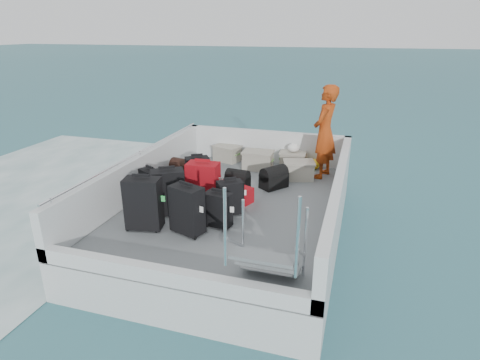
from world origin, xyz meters
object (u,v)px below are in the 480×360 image
object	(u,v)px
suitcase_8	(231,194)
crate_0	(227,154)
suitcase_2	(198,173)
suitcase_0	(144,204)
passenger	(325,132)
crate_3	(299,171)
crate_2	(293,160)
suitcase_3	(187,210)
suitcase_5	(203,184)
suitcase_7	(230,198)
crate_1	(258,161)
suitcase_6	(218,210)
suitcase_4	(168,193)
suitcase_1	(151,186)

from	to	relation	value
suitcase_8	crate_0	bearing A→B (deg)	42.88
suitcase_2	suitcase_0	bearing A→B (deg)	-126.91
suitcase_8	passenger	size ratio (longest dim) A/B	0.37
suitcase_2	crate_3	bearing A→B (deg)	-0.42
crate_2	passenger	bearing A→B (deg)	-30.91
suitcase_3	suitcase_5	distance (m)	1.06
passenger	suitcase_5	bearing A→B (deg)	-27.17
suitcase_0	suitcase_7	distance (m)	1.35
crate_0	crate_3	xyz separation A→B (m)	(1.73, -0.70, 0.01)
crate_0	crate_1	size ratio (longest dim) A/B	0.90
suitcase_5	suitcase_8	size ratio (longest dim) A/B	1.06
suitcase_2	crate_0	world-z (taller)	suitcase_2
suitcase_8	crate_3	bearing A→B (deg)	-10.43
suitcase_6	crate_2	world-z (taller)	suitcase_6
suitcase_0	suitcase_3	world-z (taller)	suitcase_0
suitcase_4	suitcase_8	xyz separation A→B (m)	(0.78, 0.78, -0.24)
suitcase_0	crate_1	size ratio (longest dim) A/B	1.33
suitcase_1	crate_3	size ratio (longest dim) A/B	1.04
suitcase_0	suitcase_2	bearing A→B (deg)	74.67
suitcase_5	suitcase_8	world-z (taller)	suitcase_5
suitcase_3	crate_2	distance (m)	3.54
suitcase_6	crate_2	distance (m)	3.16
suitcase_4	crate_3	world-z (taller)	suitcase_4
suitcase_0	passenger	distance (m)	3.85
suitcase_2	suitcase_8	size ratio (longest dim) A/B	0.89
suitcase_5	passenger	xyz separation A→B (m)	(1.77, 1.97, 0.55)
suitcase_1	suitcase_2	bearing A→B (deg)	83.64
crate_3	passenger	xyz separation A→B (m)	(0.42, 0.30, 0.74)
passenger	crate_1	bearing A→B (deg)	-77.46
suitcase_3	crate_1	xyz separation A→B (m)	(0.25, 3.07, -0.18)
crate_2	crate_0	bearing A→B (deg)	180.00
suitcase_0	passenger	bearing A→B (deg)	42.80
suitcase_4	crate_2	distance (m)	3.27
suitcase_1	suitcase_8	bearing A→B (deg)	45.06
suitcase_1	suitcase_8	distance (m)	1.36
crate_2	crate_1	bearing A→B (deg)	-153.22
suitcase_4	suitcase_7	world-z (taller)	suitcase_4
suitcase_6	suitcase_8	bearing A→B (deg)	107.65
crate_2	suitcase_6	bearing A→B (deg)	-100.43
crate_1	suitcase_0	bearing A→B (deg)	-106.15
suitcase_2	suitcase_6	xyz separation A→B (m)	(0.89, -1.34, -0.03)
suitcase_7	crate_0	size ratio (longest dim) A/B	1.04
crate_1	crate_2	xyz separation A→B (m)	(0.68, 0.35, -0.02)
passenger	crate_2	bearing A→B (deg)	-106.16
suitcase_2	suitcase_5	distance (m)	0.70
suitcase_2	suitcase_7	bearing A→B (deg)	-75.98
suitcase_1	suitcase_5	xyz separation A→B (m)	(0.88, 0.19, 0.07)
crate_1	suitcase_4	bearing A→B (deg)	-107.08
suitcase_3	crate_0	distance (m)	3.46
crate_1	crate_0	bearing A→B (deg)	156.83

